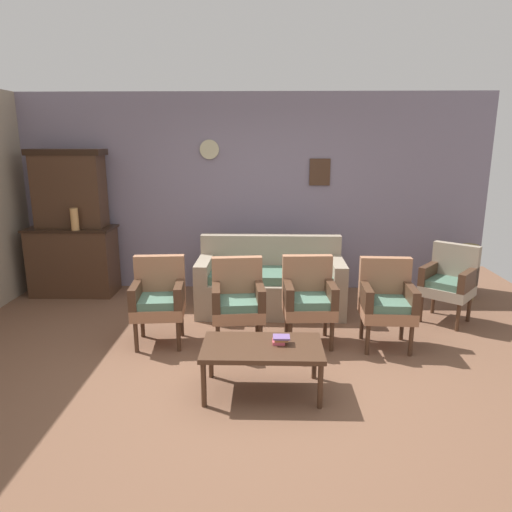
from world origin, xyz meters
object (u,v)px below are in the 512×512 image
armchair_near_cabinet (387,299)px  coffee_table (262,350)px  floral_couch (270,284)px  floor_vase_by_wall (467,272)px  armchair_by_doorway (159,297)px  wingback_chair_by_fireplace (449,280)px  side_cabinet (74,261)px  armchair_near_couch_end (309,296)px  vase_on_cabinet (75,219)px  book_stack_on_table (280,339)px  armchair_row_middle (238,299)px

armchair_near_cabinet → coffee_table: bearing=-142.4°
floral_couch → coffee_table: bearing=-92.2°
floral_couch → floor_vase_by_wall: floral_couch is taller
floral_couch → armchair_by_doorway: bearing=-139.1°
wingback_chair_by_fireplace → side_cabinet: bearing=169.4°
armchair_near_couch_end → coffee_table: (-0.47, -1.03, -0.12)m
armchair_by_doorway → armchair_near_couch_end: size_ratio=1.00×
vase_on_cabinet → book_stack_on_table: bearing=-41.7°
armchair_near_cabinet → coffee_table: armchair_near_cabinet is taller
side_cabinet → vase_on_cabinet: vase_on_cabinet is taller
armchair_row_middle → wingback_chair_by_fireplace: 2.52m
vase_on_cabinet → armchair_row_middle: (2.21, -1.43, -0.57)m
armchair_by_doorway → armchair_row_middle: size_ratio=1.00×
armchair_by_doorway → book_stack_on_table: 1.55m
armchair_row_middle → armchair_by_doorway: bearing=176.9°
armchair_near_couch_end → wingback_chair_by_fireplace: (1.68, 0.64, 0.00)m
floral_couch → armchair_near_cabinet: size_ratio=1.99×
vase_on_cabinet → coffee_table: size_ratio=0.29×
floral_couch → armchair_by_doorway: same height
armchair_near_cabinet → vase_on_cabinet: bearing=159.2°
vase_on_cabinet → floral_couch: bearing=-8.6°
side_cabinet → armchair_near_couch_end: 3.44m
floor_vase_by_wall → wingback_chair_by_fireplace: bearing=-124.6°
armchair_row_middle → coffee_table: armchair_row_middle is taller
side_cabinet → armchair_near_couch_end: bearing=-26.4°
side_cabinet → floor_vase_by_wall: (5.31, -0.10, -0.10)m
side_cabinet → armchair_by_doorway: 2.20m
floral_couch → armchair_near_couch_end: same height
side_cabinet → wingback_chair_by_fireplace: side_cabinet is taller
armchair_row_middle → armchair_near_couch_end: 0.73m
coffee_table → book_stack_on_table: size_ratio=6.97×
wingback_chair_by_fireplace → floor_vase_by_wall: (0.55, 0.79, -0.13)m
side_cabinet → floor_vase_by_wall: side_cabinet is taller
armchair_near_cabinet → book_stack_on_table: size_ratio=6.27×
coffee_table → book_stack_on_table: bearing=15.1°
side_cabinet → armchair_near_cabinet: side_cabinet is taller
vase_on_cabinet → floral_couch: (2.55, -0.39, -0.75)m
coffee_table → floor_vase_by_wall: size_ratio=1.35×
armchair_by_doorway → book_stack_on_table: armchair_by_doorway is taller
side_cabinet → floor_vase_by_wall: 5.31m
floor_vase_by_wall → armchair_row_middle: bearing=-152.7°
floral_couch → armchair_row_middle: (-0.34, -1.05, 0.17)m
floor_vase_by_wall → side_cabinet: bearing=178.9°
armchair_near_couch_end → coffee_table: bearing=-114.3°
armchair_by_doorway → side_cabinet: bearing=134.2°
book_stack_on_table → armchair_near_cabinet: bearing=39.9°
armchair_row_middle → book_stack_on_table: bearing=-65.5°
wingback_chair_by_fireplace → coffee_table: (-2.15, -1.67, -0.12)m
floral_couch → wingback_chair_by_fireplace: 2.10m
side_cabinet → armchair_by_doorway: bearing=-45.8°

